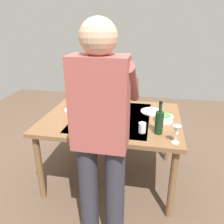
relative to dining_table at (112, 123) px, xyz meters
name	(u,v)px	position (x,y,z in m)	size (l,w,h in m)	color
ground_plane	(112,176)	(0.00, 0.00, -0.67)	(6.00, 6.00, 0.00)	brown
dining_table	(112,123)	(0.00, 0.00, 0.00)	(1.38, 1.06, 0.75)	brown
chair_near	(123,106)	(0.02, -0.91, -0.14)	(0.40, 0.40, 0.91)	#523019
person_server	(101,134)	(-0.08, 0.79, 0.29)	(0.42, 0.61, 1.69)	#2D2D38
wine_bottle	(159,122)	(-0.47, 0.29, 0.18)	(0.07, 0.07, 0.30)	black
wine_glass_left	(85,108)	(0.26, 0.08, 0.18)	(0.07, 0.07, 0.15)	white
wine_glass_right	(177,131)	(-0.61, 0.43, 0.18)	(0.07, 0.07, 0.15)	white
water_cup_near_left	(92,104)	(0.27, -0.19, 0.12)	(0.08, 0.08, 0.09)	silver
water_cup_near_right	(103,120)	(0.04, 0.22, 0.12)	(0.07, 0.07, 0.10)	silver
water_cup_far_left	(142,128)	(-0.33, 0.29, 0.12)	(0.07, 0.07, 0.09)	silver
serving_bowl_pasta	(112,111)	(0.02, -0.08, 0.11)	(0.30, 0.30, 0.07)	white
side_bowl_salad	(164,118)	(-0.52, 0.01, 0.11)	(0.18, 0.18, 0.07)	white
side_bowl_bread	(101,100)	(0.21, -0.40, 0.11)	(0.16, 0.16, 0.07)	white
dinner_plate_near	(151,111)	(-0.39, -0.21, 0.08)	(0.23, 0.23, 0.01)	white
dinner_plate_far	(75,110)	(0.43, -0.09, 0.08)	(0.23, 0.23, 0.01)	white
table_fork	(80,125)	(0.26, 0.26, 0.08)	(0.01, 0.18, 0.01)	silver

